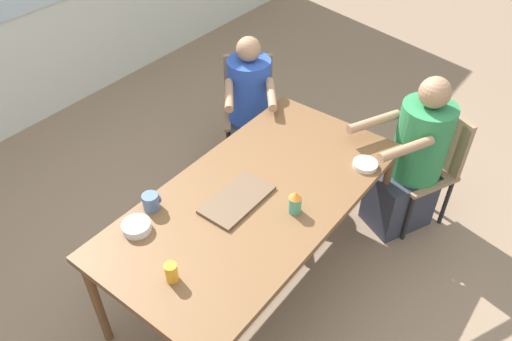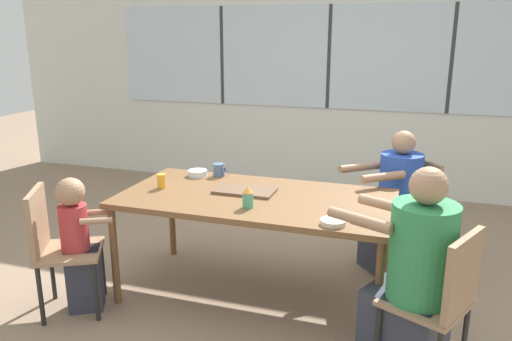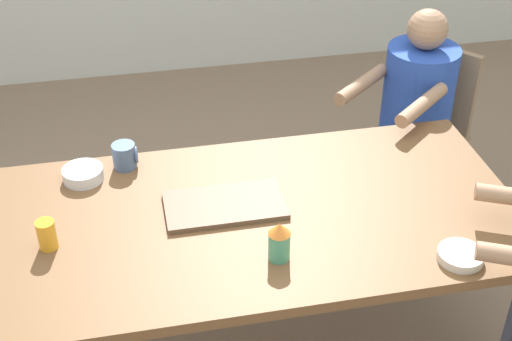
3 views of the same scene
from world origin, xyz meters
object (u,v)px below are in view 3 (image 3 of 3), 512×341
Objects in this scene: chair_for_woman_green_shirt at (426,118)px; bowl_cereal at (460,256)px; coffee_mug at (125,156)px; juice_glass at (47,235)px; bowl_white_shallow at (83,174)px; sippy_cup at (279,241)px; person_woman_green_shirt at (409,135)px.

chair_for_woman_green_shirt reaches higher than bowl_cereal.
coffee_mug is at bearing 143.70° from bowl_cereal.
coffee_mug is 0.95× the size of juice_glass.
bowl_white_shallow is (-0.16, -0.05, -0.03)m from coffee_mug.
bowl_white_shallow is at bearing -161.27° from coffee_mug.
chair_for_woman_green_shirt is 6.19× the size of sippy_cup.
bowl_cereal is at bearing -36.30° from coffee_mug.
coffee_mug reaches higher than bowl_white_shallow.
sippy_cup is at bearing 98.80° from person_woman_green_shirt.
coffee_mug is at bearing 65.58° from person_woman_green_shirt.
juice_glass is at bearing -106.89° from bowl_white_shallow.
coffee_mug reaches higher than bowl_cereal.
chair_for_woman_green_shirt is 1.55m from coffee_mug.
chair_for_woman_green_shirt reaches higher than juice_glass.
coffee_mug is 0.50m from juice_glass.
sippy_cup is at bearing -15.64° from juice_glass.
person_woman_green_shirt is 11.32× the size of coffee_mug.
juice_glass reaches higher than bowl_cereal.
chair_for_woman_green_shirt is 8.29× the size of juice_glass.
chair_for_woman_green_shirt is at bearing 18.33° from bowl_white_shallow.
chair_for_woman_green_shirt is 8.77× the size of coffee_mug.
bowl_white_shallow is at bearing 149.48° from bowl_cereal.
sippy_cup is (0.45, -0.63, 0.02)m from coffee_mug.
bowl_white_shallow is 1.37m from bowl_cereal.
chair_for_woman_green_shirt is 1.33m from bowl_cereal.
bowl_cereal is (1.02, -0.75, -0.03)m from coffee_mug.
person_woman_green_shirt is 7.37× the size of bowl_white_shallow.
juice_glass reaches higher than coffee_mug.
chair_for_woman_green_shirt is at bearing 18.29° from coffee_mug.
chair_for_woman_green_shirt is 1.52m from sippy_cup.
sippy_cup is 0.75m from juice_glass.
chair_for_woman_green_shirt is 0.77× the size of person_woman_green_shirt.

